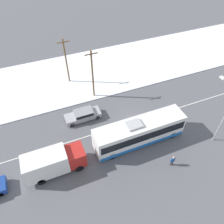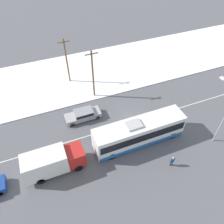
# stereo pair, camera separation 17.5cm
# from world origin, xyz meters

# --- Properties ---
(ground_plane) EXTENTS (120.00, 120.00, 0.00)m
(ground_plane) POSITION_xyz_m (0.00, 0.00, 0.00)
(ground_plane) COLOR #56565B
(snow_lot) EXTENTS (80.00, 14.04, 0.12)m
(snow_lot) POSITION_xyz_m (0.00, 13.21, 0.06)
(snow_lot) COLOR white
(snow_lot) RESTS_ON ground_plane
(lane_marking_center) EXTENTS (60.00, 0.12, 0.00)m
(lane_marking_center) POSITION_xyz_m (0.00, 0.00, 0.00)
(lane_marking_center) COLOR silver
(lane_marking_center) RESTS_ON ground_plane
(city_bus) EXTENTS (11.10, 2.57, 3.48)m
(city_bus) POSITION_xyz_m (-0.85, -3.10, 1.70)
(city_bus) COLOR white
(city_bus) RESTS_ON ground_plane
(box_truck) EXTENTS (6.42, 2.30, 3.03)m
(box_truck) POSITION_xyz_m (-11.15, -3.27, 1.67)
(box_truck) COLOR silver
(box_truck) RESTS_ON ground_plane
(sedan_car) EXTENTS (4.80, 1.80, 1.37)m
(sedan_car) POSITION_xyz_m (-5.98, 3.17, 0.76)
(sedan_car) COLOR #9E9EA3
(sedan_car) RESTS_ON ground_plane
(pedestrian_at_stop) EXTENTS (0.56, 0.25, 1.56)m
(pedestrian_at_stop) POSITION_xyz_m (1.08, -7.56, 0.96)
(pedestrian_at_stop) COLOR #23232D
(pedestrian_at_stop) RESTS_ON ground_plane
(utility_pole_roadside) EXTENTS (1.80, 0.24, 7.60)m
(utility_pole_roadside) POSITION_xyz_m (-3.08, 7.15, 3.99)
(utility_pole_roadside) COLOR brown
(utility_pole_roadside) RESTS_ON ground_plane
(utility_pole_snowlot) EXTENTS (1.80, 0.24, 7.43)m
(utility_pole_snowlot) POSITION_xyz_m (-5.63, 12.09, 3.90)
(utility_pole_snowlot) COLOR brown
(utility_pole_snowlot) RESTS_ON ground_plane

